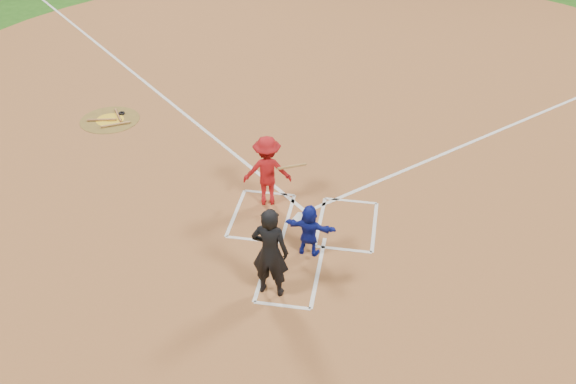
% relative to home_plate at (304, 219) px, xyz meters
% --- Properties ---
extents(ground, '(120.00, 120.00, 0.00)m').
position_rel_home_plate_xyz_m(ground, '(0.00, 0.00, -0.02)').
color(ground, '#215515').
rests_on(ground, ground).
extents(home_plate_dirt, '(28.00, 28.00, 0.01)m').
position_rel_home_plate_xyz_m(home_plate_dirt, '(0.00, 6.00, -0.01)').
color(home_plate_dirt, '#935930').
rests_on(home_plate_dirt, ground).
extents(home_plate, '(0.60, 0.60, 0.02)m').
position_rel_home_plate_xyz_m(home_plate, '(0.00, 0.00, 0.00)').
color(home_plate, silver).
rests_on(home_plate, home_plate_dirt).
extents(on_deck_circle, '(1.70, 1.70, 0.01)m').
position_rel_home_plate_xyz_m(on_deck_circle, '(-6.26, 3.82, -0.00)').
color(on_deck_circle, brown).
rests_on(on_deck_circle, home_plate_dirt).
extents(on_deck_logo, '(0.80, 0.80, 0.00)m').
position_rel_home_plate_xyz_m(on_deck_logo, '(-6.26, 3.82, 0.00)').
color(on_deck_logo, yellow).
rests_on(on_deck_logo, on_deck_circle).
extents(on_deck_bat_a, '(0.51, 0.74, 0.06)m').
position_rel_home_plate_xyz_m(on_deck_bat_a, '(-6.11, 4.07, 0.03)').
color(on_deck_bat_a, '#955F36').
rests_on(on_deck_bat_a, on_deck_circle).
extents(on_deck_bat_b, '(0.83, 0.25, 0.06)m').
position_rel_home_plate_xyz_m(on_deck_bat_b, '(-6.46, 3.72, 0.03)').
color(on_deck_bat_b, '#976137').
rests_on(on_deck_bat_b, on_deck_circle).
extents(on_deck_bat_c, '(0.76, 0.48, 0.06)m').
position_rel_home_plate_xyz_m(on_deck_bat_c, '(-5.96, 3.52, 0.03)').
color(on_deck_bat_c, '#A3723B').
rests_on(on_deck_bat_c, on_deck_circle).
extents(bat_weight_donut, '(0.19, 0.19, 0.05)m').
position_rel_home_plate_xyz_m(bat_weight_donut, '(-6.06, 4.22, 0.03)').
color(bat_weight_donut, black).
rests_on(bat_weight_donut, on_deck_circle).
extents(catcher, '(1.13, 0.49, 1.18)m').
position_rel_home_plate_xyz_m(catcher, '(0.27, -1.14, 0.58)').
color(catcher, '#121E93').
rests_on(catcher, home_plate_dirt).
extents(umpire, '(0.76, 0.53, 1.97)m').
position_rel_home_plate_xyz_m(umpire, '(-0.29, -2.44, 0.98)').
color(umpire, black).
rests_on(umpire, home_plate_dirt).
extents(chalk_markings, '(28.35, 17.32, 0.01)m').
position_rel_home_plate_xyz_m(chalk_markings, '(0.00, 5.29, -0.01)').
color(chalk_markings, white).
rests_on(chalk_markings, home_plate_dirt).
extents(batter_at_plate, '(1.50, 0.93, 1.72)m').
position_rel_home_plate_xyz_m(batter_at_plate, '(-0.94, 0.55, 0.85)').
color(batter_at_plate, '#A71216').
rests_on(batter_at_plate, home_plate_dirt).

